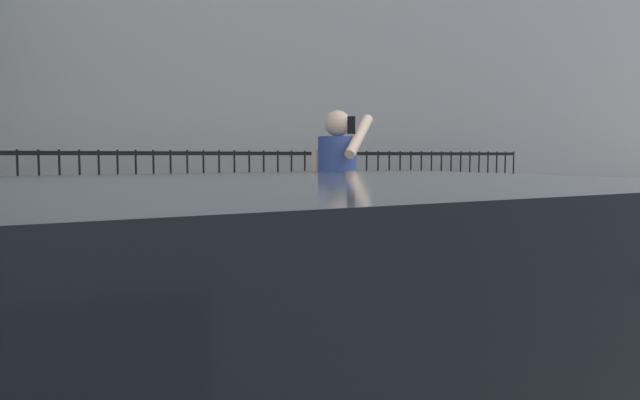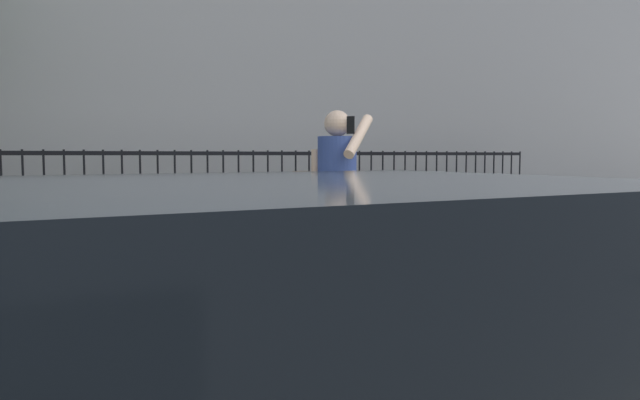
{
  "view_description": "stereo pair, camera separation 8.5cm",
  "coord_description": "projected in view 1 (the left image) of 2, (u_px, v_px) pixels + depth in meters",
  "views": [
    {
      "loc": [
        -3.99,
        -2.82,
        1.52
      ],
      "look_at": [
        -1.22,
        1.84,
        1.11
      ],
      "focal_mm": 33.14,
      "sensor_mm": 36.0,
      "label": 1
    },
    {
      "loc": [
        -3.92,
        -2.86,
        1.52
      ],
      "look_at": [
        -1.22,
        1.84,
        1.11
      ],
      "focal_mm": 33.14,
      "sensor_mm": 36.0,
      "label": 2
    }
  ],
  "objects": [
    {
      "name": "ground_plane",
      "position": [
        577.0,
        352.0,
        4.57
      ],
      "size": [
        60.0,
        60.0,
        0.0
      ],
      "primitive_type": "plane",
      "color": "#28282B"
    },
    {
      "name": "iron_fence",
      "position": [
        257.0,
        186.0,
        9.55
      ],
      "size": [
        12.03,
        0.04,
        1.6
      ],
      "color": "black",
      "rests_on": "ground"
    },
    {
      "name": "pedestrian_on_phone",
      "position": [
        335.0,
        194.0,
        5.19
      ],
      "size": [
        0.65,
        0.72,
        1.76
      ],
      "color": "beige",
      "rests_on": "sidewalk"
    },
    {
      "name": "sidewalk",
      "position": [
        399.0,
        288.0,
        6.45
      ],
      "size": [
        28.0,
        4.4,
        0.15
      ],
      "primitive_type": "cube",
      "color": "gray",
      "rests_on": "ground"
    },
    {
      "name": "street_bench",
      "position": [
        533.0,
        211.0,
        9.24
      ],
      "size": [
        1.6,
        0.45,
        0.95
      ],
      "color": "brown",
      "rests_on": "sidewalk"
    }
  ]
}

